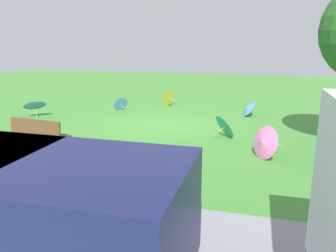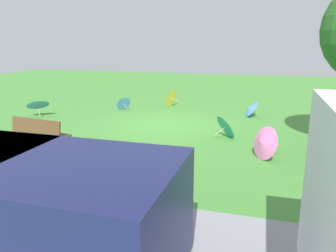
# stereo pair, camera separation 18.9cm
# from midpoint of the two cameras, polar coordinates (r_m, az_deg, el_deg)

# --- Properties ---
(ground) EXTENTS (40.00, 40.00, 0.00)m
(ground) POSITION_cam_midpoint_polar(r_m,az_deg,el_deg) (11.75, -1.83, 0.05)
(ground) COLOR #478C38
(park_bench) EXTENTS (1.65, 0.69, 0.90)m
(park_bench) POSITION_cam_midpoint_polar(r_m,az_deg,el_deg) (9.51, -21.37, -1.39)
(park_bench) COLOR brown
(park_bench) RESTS_ON ground
(parasol_pink_0) EXTENTS (0.90, 0.89, 0.85)m
(parasol_pink_0) POSITION_cam_midpoint_polar(r_m,az_deg,el_deg) (8.65, 15.16, -2.64)
(parasol_pink_0) COLOR tan
(parasol_pink_0) RESTS_ON ground
(parasol_yellow_0) EXTENTS (0.84, 0.86, 0.81)m
(parasol_yellow_0) POSITION_cam_midpoint_polar(r_m,az_deg,el_deg) (15.21, -0.52, 4.80)
(parasol_yellow_0) COLOR tan
(parasol_yellow_0) RESTS_ON ground
(parasol_blue_1) EXTENTS (0.73, 0.85, 0.66)m
(parasol_blue_1) POSITION_cam_midpoint_polar(r_m,az_deg,el_deg) (13.53, 12.89, 2.98)
(parasol_blue_1) COLOR tan
(parasol_blue_1) RESTS_ON ground
(parasol_teal_0) EXTENTS (0.91, 0.96, 0.76)m
(parasol_teal_0) POSITION_cam_midpoint_polar(r_m,az_deg,el_deg) (10.31, 9.30, 0.06)
(parasol_teal_0) COLOR tan
(parasol_teal_0) RESTS_ON ground
(parasol_blue_2) EXTENTS (1.17, 1.17, 0.76)m
(parasol_blue_2) POSITION_cam_midpoint_polar(r_m,az_deg,el_deg) (14.09, -21.93, 3.45)
(parasol_blue_2) COLOR tan
(parasol_blue_2) RESTS_ON ground
(parasol_blue_3) EXTENTS (0.72, 0.73, 0.62)m
(parasol_blue_3) POSITION_cam_midpoint_polar(r_m,az_deg,el_deg) (14.54, -8.43, 3.84)
(parasol_blue_3) COLOR tan
(parasol_blue_3) RESTS_ON ground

